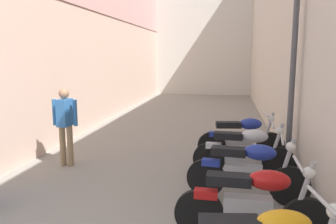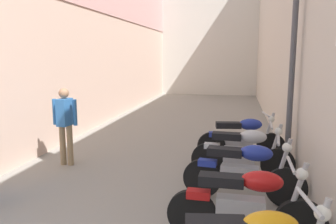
# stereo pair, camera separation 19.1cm
# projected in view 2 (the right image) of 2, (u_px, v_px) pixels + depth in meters

# --- Properties ---
(ground_plane) EXTENTS (34.72, 34.72, 0.00)m
(ground_plane) POSITION_uv_depth(u_px,v_px,m) (170.00, 146.00, 8.35)
(ground_plane) COLOR gray
(building_left) EXTENTS (0.45, 18.72, 6.31)m
(building_left) POSITION_uv_depth(u_px,v_px,m) (90.00, 23.00, 10.27)
(building_left) COLOR beige
(building_left) RESTS_ON ground
(building_far_end) EXTENTS (8.31, 2.00, 6.44)m
(building_far_end) POSITION_uv_depth(u_px,v_px,m) (210.00, 38.00, 19.77)
(building_far_end) COLOR beige
(building_far_end) RESTS_ON ground
(motorcycle_third) EXTENTS (1.85, 0.58, 1.04)m
(motorcycle_third) POSITION_uv_depth(u_px,v_px,m) (246.00, 203.00, 3.95)
(motorcycle_third) COLOR black
(motorcycle_third) RESTS_ON ground
(motorcycle_fourth) EXTENTS (1.85, 0.58, 1.04)m
(motorcycle_fourth) POSITION_uv_depth(u_px,v_px,m) (244.00, 170.00, 5.09)
(motorcycle_fourth) COLOR black
(motorcycle_fourth) RESTS_ON ground
(motorcycle_fifth) EXTENTS (1.85, 0.58, 1.04)m
(motorcycle_fifth) POSITION_uv_depth(u_px,v_px,m) (243.00, 151.00, 6.11)
(motorcycle_fifth) COLOR black
(motorcycle_fifth) RESTS_ON ground
(motorcycle_sixth) EXTENTS (1.84, 0.58, 1.04)m
(motorcycle_sixth) POSITION_uv_depth(u_px,v_px,m) (242.00, 137.00, 7.14)
(motorcycle_sixth) COLOR black
(motorcycle_sixth) RESTS_ON ground
(pedestrian_further_down) EXTENTS (0.52, 0.35, 1.57)m
(pedestrian_further_down) POSITION_uv_depth(u_px,v_px,m) (65.00, 121.00, 6.78)
(pedestrian_further_down) COLOR #8C7251
(pedestrian_further_down) RESTS_ON ground
(street_lamp) EXTENTS (0.79, 0.18, 4.84)m
(street_lamp) POSITION_uv_depth(u_px,v_px,m) (290.00, 19.00, 5.76)
(street_lamp) COLOR #47474C
(street_lamp) RESTS_ON ground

